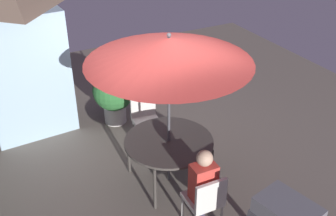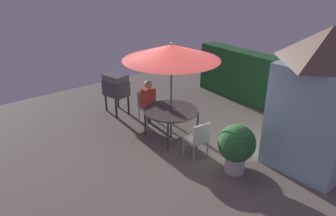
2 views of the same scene
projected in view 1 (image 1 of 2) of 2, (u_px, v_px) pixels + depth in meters
ground_plane at (157, 163)px, 7.04m from camera, size 11.00×11.00×0.00m
garden_shed at (17, 46)px, 7.44m from camera, size 1.75×1.63×3.09m
patio_table at (169, 143)px, 6.30m from camera, size 1.38×1.38×0.77m
patio_umbrella at (169, 50)px, 5.53m from camera, size 2.35×2.35×2.49m
chair_near_shed at (206, 199)px, 5.52m from camera, size 0.48×0.48×0.90m
chair_far_side at (145, 117)px, 7.35m from camera, size 0.52×0.51×0.90m
potted_plant_by_shed at (114, 93)px, 7.88m from camera, size 0.80×0.80×1.10m
person_in_red at (203, 180)px, 5.45m from camera, size 0.25×0.35×1.26m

